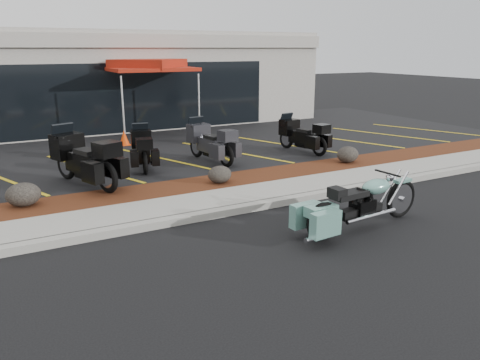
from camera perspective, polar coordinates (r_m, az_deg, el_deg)
ground at (r=9.16m, az=3.10°, el=-5.53°), size 90.00×90.00×0.00m
curb at (r=9.87m, az=0.40°, el=-3.46°), size 24.00×0.25×0.15m
sidewalk at (r=10.45m, az=-1.44°, el=-2.34°), size 24.00×1.20×0.15m
mulch_bed at (r=11.49m, az=-4.13°, el=-0.68°), size 24.00×1.20×0.16m
upper_lot at (r=16.43m, az=-11.89°, el=4.02°), size 26.00×9.60×0.15m
dealership_building at (r=22.24m, az=-16.91°, el=11.71°), size 18.00×8.16×4.00m
boulder_left at (r=10.67m, az=-24.91°, el=-1.62°), size 0.69×0.58×0.49m
boulder_mid at (r=11.37m, az=-2.49°, el=0.69°), size 0.59×0.49×0.42m
boulder_right at (r=13.77m, az=12.99°, el=3.06°), size 0.65×0.54×0.46m
hero_cruiser at (r=9.92m, az=19.07°, el=-1.52°), size 3.03×0.99×1.05m
touring_black_front at (r=12.36m, az=-20.56°, el=3.24°), size 1.74×2.60×1.41m
touring_black_mid at (r=13.71m, az=-11.97°, el=4.48°), size 1.18×2.09×1.14m
touring_grey at (r=14.10m, az=-5.34°, el=5.24°), size 1.13×2.22×1.23m
touring_black_rear at (r=15.40m, az=5.71°, el=6.00°), size 1.09×2.10×1.16m
traffic_cone at (r=16.39m, az=-13.94°, el=5.03°), size 0.38×0.38×0.51m
popup_canopy at (r=18.10m, az=-11.11°, el=13.45°), size 3.27×3.27×2.79m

